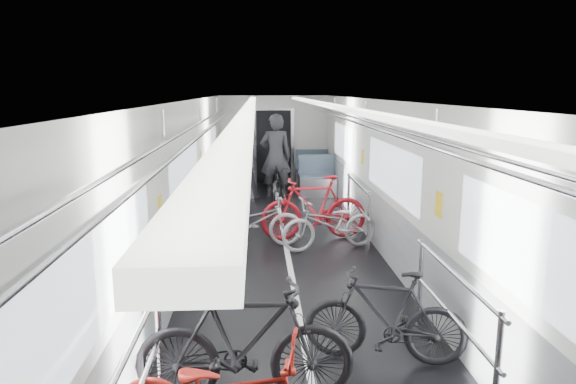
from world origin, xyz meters
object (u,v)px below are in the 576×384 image
at_px(bike_left_mid, 245,343).
at_px(person_standing, 276,157).
at_px(bike_left_far, 253,221).
at_px(bike_right_mid, 330,224).
at_px(person_seated, 242,161).
at_px(bike_aisle, 282,182).
at_px(bike_right_near, 385,316).
at_px(bike_right_far, 314,208).

height_order(bike_left_mid, person_standing, person_standing).
relative_size(bike_left_far, bike_right_mid, 1.01).
bearing_deg(person_seated, bike_left_far, 87.00).
bearing_deg(person_standing, bike_left_mid, 86.65).
distance_m(bike_right_mid, bike_aisle, 4.12).
height_order(bike_right_near, person_seated, person_seated).
height_order(bike_right_near, bike_aisle, bike_right_near).
bearing_deg(bike_left_far, bike_right_near, -166.83).
height_order(bike_aisle, person_standing, person_standing).
distance_m(person_standing, person_seated, 0.81).
bearing_deg(bike_right_far, bike_aisle, 179.94).
relative_size(bike_aisle, person_standing, 0.76).
bearing_deg(bike_right_near, person_seated, -154.60).
relative_size(bike_left_mid, person_standing, 0.89).
xyz_separation_m(bike_right_far, bike_aisle, (-0.39, 3.48, -0.16)).
distance_m(bike_right_near, bike_aisle, 7.61).
bearing_deg(bike_aisle, person_seated, -159.81).
bearing_deg(person_seated, person_standing, 178.50).
bearing_deg(bike_left_mid, person_standing, -2.67).
xyz_separation_m(person_standing, person_seated, (-0.80, -0.08, -0.10)).
relative_size(person_standing, person_seated, 1.10).
distance_m(bike_left_mid, bike_right_far, 4.83).
relative_size(bike_left_far, person_standing, 0.82).
relative_size(bike_left_mid, bike_left_far, 1.08).
bearing_deg(bike_left_far, person_seated, -1.54).
bearing_deg(person_standing, bike_right_mid, 100.71).
xyz_separation_m(bike_right_near, person_seated, (-1.55, 7.51, 0.45)).
height_order(bike_right_far, person_standing, person_standing).
bearing_deg(bike_right_near, bike_right_mid, -165.95).
distance_m(bike_left_mid, person_seated, 8.12).
height_order(bike_left_far, bike_right_mid, bike_left_far).
relative_size(bike_left_mid, bike_right_mid, 1.09).
relative_size(bike_right_near, person_seated, 0.84).
bearing_deg(bike_right_near, bike_right_far, -163.19).
bearing_deg(bike_left_mid, bike_aisle, -3.66).
relative_size(bike_left_mid, bike_right_far, 0.96).
xyz_separation_m(bike_left_far, person_standing, (0.52, 3.86, 0.57)).
distance_m(bike_aisle, person_seated, 1.07).
bearing_deg(bike_aisle, person_standing, -164.64).
bearing_deg(bike_aisle, bike_right_near, -70.03).
relative_size(bike_right_far, person_seated, 1.02).
height_order(bike_left_mid, bike_aisle, bike_left_mid).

